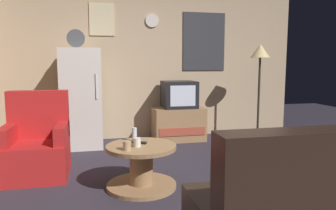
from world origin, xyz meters
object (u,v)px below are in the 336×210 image
Objects in this scene: fridge at (82,98)px; tv_stand at (178,124)px; armchair at (37,147)px; crt_tv at (179,94)px; mug_ceramic_tan at (127,146)px; wine_glass at (134,135)px; mug_ceramic_white at (137,142)px; coffee_table at (141,166)px; remote_control at (139,142)px; standing_lamp at (260,58)px.

fridge reaches higher than tv_stand.
crt_tv is at bearing 33.69° from armchair.
crt_tv is 6.00× the size of mug_ceramic_tan.
crt_tv is at bearing 63.36° from mug_ceramic_tan.
mug_ceramic_white is at bearing -90.03° from wine_glass.
tv_stand is 2.23m from mug_ceramic_white.
fridge is at bearing 103.92° from mug_ceramic_tan.
coffee_table is 1.27m from armchair.
tv_stand is 2.41m from armchair.
mug_ceramic_tan is at bearing -76.08° from fridge.
mug_ceramic_tan is at bearing -108.21° from wine_glass.
fridge is 2.08m from mug_ceramic_tan.
remote_control is 0.16× the size of armchair.
tv_stand is 2.10m from remote_control.
remote_control is (-0.90, -1.88, 0.18)m from tv_stand.
standing_lamp is at bearing 37.15° from mug_ceramic_white.
tv_stand is 2.03m from wine_glass.
mug_ceramic_tan is (-0.11, -0.34, -0.03)m from wine_glass.
wine_glass is 0.35m from mug_ceramic_tan.
armchair is at bearing 147.90° from mug_ceramic_white.
standing_lamp reaches higher than crt_tv.
armchair is at bearing -146.17° from tv_stand.
remote_control is at bearing -115.85° from crt_tv.
fridge is 11.80× the size of remote_control.
standing_lamp reaches higher than mug_ceramic_white.
tv_stand is at bearing 173.94° from crt_tv.
standing_lamp reaches higher than remote_control.
mug_ceramic_white is at bearing -115.39° from crt_tv.
tv_stand reaches higher than mug_ceramic_white.
mug_ceramic_white is at bearing 45.44° from mug_ceramic_tan.
tv_stand is at bearing 65.43° from coffee_table.
fridge is at bearing -175.89° from crt_tv.
mug_ceramic_white is (-0.00, -0.22, -0.03)m from wine_glass.
wine_glass is at bearing 144.35° from remote_control.
crt_tv reaches higher than wine_glass.
standing_lamp is 2.79m from wine_glass.
mug_ceramic_white is 1.26m from armchair.
standing_lamp is at bearing -4.13° from fridge.
wine_glass is at bearing -146.67° from standing_lamp.
wine_glass is 0.23m from mug_ceramic_white.
armchair is at bearing -173.97° from remote_control.
wine_glass reaches higher than remote_control.
fridge is 3.28× the size of crt_tv.
mug_ceramic_white is at bearing -72.22° from fridge.
fridge is 1.91m from remote_control.
mug_ceramic_tan is (-2.34, -1.80, -0.87)m from standing_lamp.
coffee_table is 0.35m from wine_glass.
crt_tv reaches higher than tv_stand.
wine_glass is (-0.95, -1.78, -0.25)m from crt_tv.
crt_tv is 0.75× the size of coffee_table.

